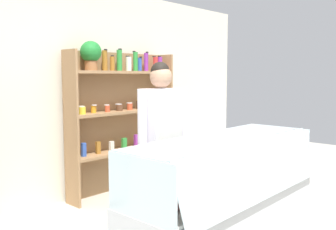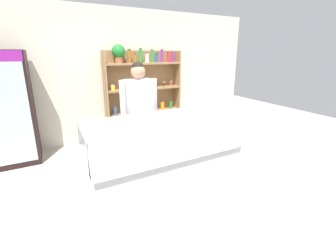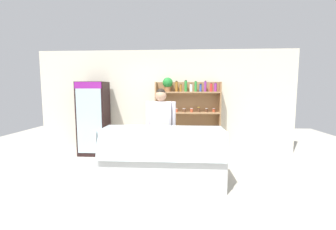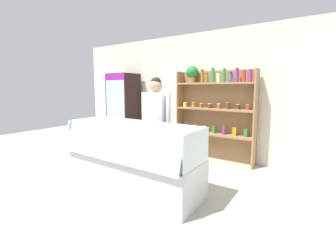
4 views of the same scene
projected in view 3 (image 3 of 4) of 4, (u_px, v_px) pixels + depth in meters
The scene contains 6 objects.
ground_plane at pixel (156, 182), 4.07m from camera, with size 12.00×12.00×0.00m, color #B7B2A3.
back_wall at pixel (165, 102), 6.03m from camera, with size 6.80×0.10×2.70m, color silver.
drinks_fridge at pixel (94, 118), 5.76m from camera, with size 0.70×0.57×1.87m.
shelving_unit at pixel (186, 111), 5.80m from camera, with size 1.65×0.29×1.98m.
deli_display_case at pixel (162, 167), 3.94m from camera, with size 2.12×0.78×1.01m.
shop_clerk at pixel (161, 122), 4.57m from camera, with size 0.61×0.25×1.70m.
Camera 3 is at (0.46, -3.88, 1.67)m, focal length 24.00 mm.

